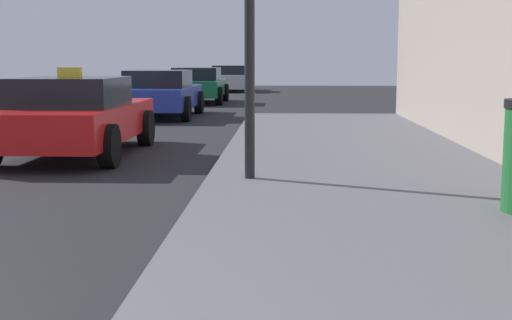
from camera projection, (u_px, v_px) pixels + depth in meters
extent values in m
cube|color=red|center=(76.00, 122.00, 11.36)|extent=(1.76, 4.20, 0.55)
cube|color=black|center=(70.00, 92.00, 11.08)|extent=(1.55, 1.89, 0.45)
cube|color=yellow|center=(70.00, 72.00, 11.04)|extent=(0.36, 0.14, 0.16)
cylinder|color=black|center=(50.00, 128.00, 12.76)|extent=(0.22, 0.64, 0.64)
cylinder|color=black|center=(146.00, 128.00, 12.68)|extent=(0.22, 0.64, 0.64)
cylinder|color=black|center=(109.00, 146.00, 10.03)|extent=(0.22, 0.64, 0.64)
cube|color=#233899|center=(160.00, 97.00, 18.97)|extent=(1.77, 4.32, 0.55)
cube|color=black|center=(159.00, 79.00, 18.69)|extent=(1.56, 1.95, 0.45)
cylinder|color=black|center=(139.00, 102.00, 20.41)|extent=(0.22, 0.64, 0.64)
cylinder|color=black|center=(199.00, 102.00, 20.34)|extent=(0.22, 0.64, 0.64)
cylinder|color=black|center=(116.00, 109.00, 17.67)|extent=(0.22, 0.64, 0.64)
cylinder|color=black|center=(186.00, 109.00, 17.60)|extent=(0.22, 0.64, 0.64)
cube|color=#196638|center=(198.00, 88.00, 25.16)|extent=(1.78, 4.07, 0.55)
cube|color=black|center=(197.00, 74.00, 24.89)|extent=(1.57, 1.83, 0.45)
cylinder|color=black|center=(179.00, 92.00, 26.52)|extent=(0.22, 0.64, 0.64)
cylinder|color=black|center=(225.00, 92.00, 26.44)|extent=(0.22, 0.64, 0.64)
cylinder|color=black|center=(167.00, 96.00, 23.94)|extent=(0.22, 0.64, 0.64)
cylinder|color=black|center=(219.00, 96.00, 23.87)|extent=(0.22, 0.64, 0.64)
cube|color=#B7B7BF|center=(230.00, 80.00, 34.67)|extent=(1.82, 4.16, 0.55)
cube|color=black|center=(230.00, 70.00, 34.39)|extent=(1.60, 1.87, 0.45)
cylinder|color=black|center=(215.00, 84.00, 36.06)|extent=(0.22, 0.64, 0.64)
cylinder|color=black|center=(250.00, 84.00, 35.98)|extent=(0.22, 0.64, 0.64)
cylinder|color=black|center=(209.00, 86.00, 33.42)|extent=(0.22, 0.64, 0.64)
cylinder|color=black|center=(247.00, 86.00, 33.35)|extent=(0.22, 0.64, 0.64)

